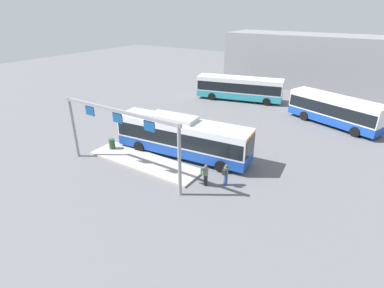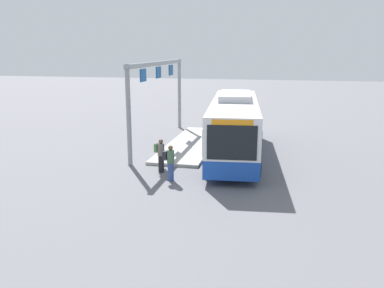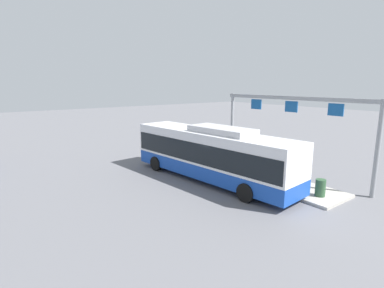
{
  "view_description": "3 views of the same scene",
  "coord_description": "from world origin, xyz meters",
  "px_view_note": "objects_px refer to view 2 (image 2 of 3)",
  "views": [
    {
      "loc": [
        13.21,
        -18.92,
        11.68
      ],
      "look_at": [
        1.28,
        -0.47,
        1.54
      ],
      "focal_mm": 27.91,
      "sensor_mm": 36.0,
      "label": 1
    },
    {
      "loc": [
        22.62,
        2.51,
        5.91
      ],
      "look_at": [
        3.15,
        -1.75,
        1.27
      ],
      "focal_mm": 38.17,
      "sensor_mm": 36.0,
      "label": 2
    },
    {
      "loc": [
        -13.7,
        11.76,
        5.96
      ],
      "look_at": [
        2.95,
        -0.8,
        1.75
      ],
      "focal_mm": 28.13,
      "sensor_mm": 36.0,
      "label": 3
    }
  ],
  "objects_px": {
    "trash_bin": "(207,125)",
    "person_waiting_near": "(161,155)",
    "person_boarding": "(170,162)",
    "bus_main": "(234,124)"
  },
  "relations": [
    {
      "from": "trash_bin",
      "to": "person_waiting_near",
      "type": "bearing_deg",
      "value": -2.95
    },
    {
      "from": "person_boarding",
      "to": "person_waiting_near",
      "type": "distance_m",
      "value": 1.44
    },
    {
      "from": "bus_main",
      "to": "person_boarding",
      "type": "bearing_deg",
      "value": -29.04
    },
    {
      "from": "person_waiting_near",
      "to": "trash_bin",
      "type": "bearing_deg",
      "value": 113.92
    },
    {
      "from": "bus_main",
      "to": "trash_bin",
      "type": "xyz_separation_m",
      "value": [
        -5.81,
        -2.6,
        -1.2
      ]
    },
    {
      "from": "person_waiting_near",
      "to": "trash_bin",
      "type": "xyz_separation_m",
      "value": [
        -9.93,
        0.51,
        -0.28
      ]
    },
    {
      "from": "bus_main",
      "to": "person_waiting_near",
      "type": "distance_m",
      "value": 5.24
    },
    {
      "from": "person_boarding",
      "to": "bus_main",
      "type": "bearing_deg",
      "value": 67.5
    },
    {
      "from": "person_boarding",
      "to": "person_waiting_near",
      "type": "bearing_deg",
      "value": 124.85
    },
    {
      "from": "bus_main",
      "to": "person_waiting_near",
      "type": "relative_size",
      "value": 7.16
    }
  ]
}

